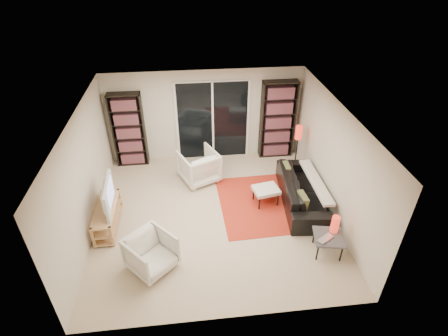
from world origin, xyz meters
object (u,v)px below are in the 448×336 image
(tv_stand, at_px, (107,216))
(sofa, at_px, (303,191))
(bookshelf_right, at_px, (278,120))
(bookshelf_left, at_px, (129,130))
(ottoman, at_px, (266,190))
(armchair_front, at_px, (151,253))
(side_table, at_px, (329,238))
(floor_lamp, at_px, (298,138))
(armchair_back, at_px, (199,166))

(tv_stand, distance_m, sofa, 4.24)
(bookshelf_right, bearing_deg, sofa, -87.04)
(bookshelf_left, height_order, ottoman, bookshelf_left)
(tv_stand, relative_size, sofa, 0.57)
(armchair_front, bearing_deg, ottoman, -9.42)
(tv_stand, bearing_deg, bookshelf_right, 30.75)
(tv_stand, bearing_deg, ottoman, 6.55)
(bookshelf_right, relative_size, side_table, 3.30)
(bookshelf_left, bearing_deg, side_table, -42.42)
(bookshelf_right, relative_size, floor_lamp, 1.66)
(armchair_front, bearing_deg, sofa, -17.59)
(bookshelf_right, bearing_deg, bookshelf_left, 180.00)
(armchair_back, distance_m, armchair_front, 2.85)
(sofa, relative_size, armchair_back, 2.56)
(bookshelf_right, height_order, armchair_front, bookshelf_right)
(floor_lamp, bearing_deg, bookshelf_left, 168.70)
(tv_stand, xyz_separation_m, armchair_back, (1.97, 1.47, 0.13))
(bookshelf_left, xyz_separation_m, tv_stand, (-0.26, -2.45, -0.71))
(sofa, relative_size, armchair_front, 2.89)
(bookshelf_right, height_order, floor_lamp, bookshelf_right)
(armchair_front, bearing_deg, armchair_back, 27.02)
(tv_stand, xyz_separation_m, floor_lamp, (4.43, 1.62, 0.69))
(sofa, bearing_deg, bookshelf_left, 67.32)
(bookshelf_left, relative_size, side_table, 3.06)
(armchair_back, bearing_deg, bookshelf_left, -53.49)
(ottoman, xyz_separation_m, side_table, (0.85, -1.59, 0.02))
(armchair_back, xyz_separation_m, armchair_front, (-1.00, -2.67, -0.04))
(armchair_back, relative_size, ottoman, 1.38)
(bookshelf_left, height_order, armchair_back, bookshelf_left)
(bookshelf_left, height_order, side_table, bookshelf_left)
(floor_lamp, bearing_deg, tv_stand, -159.97)
(sofa, bearing_deg, ottoman, 90.45)
(bookshelf_left, bearing_deg, armchair_front, -79.05)
(bookshelf_left, xyz_separation_m, bookshelf_right, (3.85, -0.00, 0.07))
(ottoman, bearing_deg, tv_stand, -173.45)
(ottoman, relative_size, side_table, 0.98)
(armchair_front, xyz_separation_m, floor_lamp, (3.46, 2.81, 0.61))
(side_table, bearing_deg, armchair_front, 179.95)
(armchair_front, bearing_deg, side_table, -42.60)
(bookshelf_left, relative_size, bookshelf_right, 0.93)
(bookshelf_right, distance_m, ottoman, 2.29)
(bookshelf_right, distance_m, tv_stand, 4.85)
(tv_stand, distance_m, side_table, 4.42)
(bookshelf_right, bearing_deg, side_table, -87.76)
(bookshelf_right, relative_size, sofa, 0.95)
(ottoman, bearing_deg, floor_lamp, 50.00)
(bookshelf_left, relative_size, armchair_front, 2.55)
(bookshelf_right, distance_m, sofa, 2.25)
(bookshelf_right, xyz_separation_m, armchair_front, (-3.14, -3.65, -0.70))
(sofa, relative_size, side_table, 3.47)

